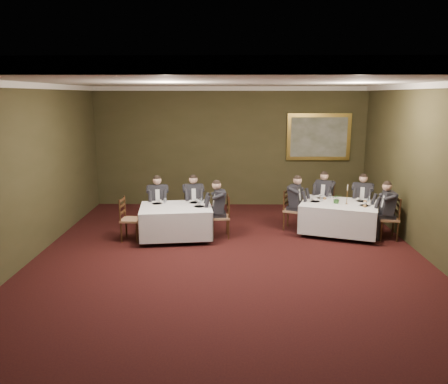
{
  "coord_description": "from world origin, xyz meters",
  "views": [
    {
      "loc": [
        -0.01,
        -7.91,
        3.25
      ],
      "look_at": [
        -0.13,
        1.55,
        1.15
      ],
      "focal_mm": 35.0,
      "sensor_mm": 36.0,
      "label": 1
    }
  ],
  "objects_px": {
    "table_second": "(176,220)",
    "diner_main_endright": "(388,217)",
    "table_main": "(339,216)",
    "diner_sec_backleft": "(158,209)",
    "diner_main_endleft": "(293,209)",
    "chair_main_backleft": "(324,211)",
    "diner_main_backright": "(362,206)",
    "chair_main_endleft": "(292,218)",
    "diner_sec_endright": "(220,216)",
    "chair_sec_endright": "(221,225)",
    "chair_main_backright": "(361,215)",
    "chair_sec_endleft": "(131,228)",
    "chair_sec_backright": "(194,216)",
    "diner_sec_backright": "(193,208)",
    "painting": "(319,137)",
    "centerpiece": "(337,198)",
    "chair_sec_backleft": "(158,217)",
    "candlestick": "(347,197)",
    "chair_main_endright": "(388,227)",
    "diner_main_backleft": "(324,203)"
  },
  "relations": [
    {
      "from": "table_main",
      "to": "chair_main_backleft",
      "type": "xyz_separation_m",
      "value": [
        -0.14,
        1.0,
        -0.17
      ]
    },
    {
      "from": "chair_sec_backright",
      "to": "diner_sec_endright",
      "type": "relative_size",
      "value": 0.74
    },
    {
      "from": "table_second",
      "to": "chair_sec_backleft",
      "type": "height_order",
      "value": "chair_sec_backleft"
    },
    {
      "from": "chair_sec_backleft",
      "to": "chair_sec_endright",
      "type": "height_order",
      "value": "same"
    },
    {
      "from": "chair_sec_backleft",
      "to": "painting",
      "type": "bearing_deg",
      "value": -159.88
    },
    {
      "from": "diner_main_endleft",
      "to": "diner_main_endright",
      "type": "bearing_deg",
      "value": 93.16
    },
    {
      "from": "chair_main_endleft",
      "to": "chair_sec_backright",
      "type": "relative_size",
      "value": 1.0
    },
    {
      "from": "diner_sec_endright",
      "to": "chair_sec_endright",
      "type": "bearing_deg",
      "value": -90.0
    },
    {
      "from": "diner_main_backright",
      "to": "chair_main_endright",
      "type": "bearing_deg",
      "value": 126.48
    },
    {
      "from": "diner_main_endright",
      "to": "diner_sec_backleft",
      "type": "distance_m",
      "value": 5.46
    },
    {
      "from": "table_main",
      "to": "diner_sec_backleft",
      "type": "bearing_deg",
      "value": 175.16
    },
    {
      "from": "diner_main_endright",
      "to": "centerpiece",
      "type": "distance_m",
      "value": 1.22
    },
    {
      "from": "centerpiece",
      "to": "chair_main_endleft",
      "type": "bearing_deg",
      "value": 157.01
    },
    {
      "from": "chair_main_backright",
      "to": "diner_main_endleft",
      "type": "relative_size",
      "value": 0.74
    },
    {
      "from": "table_main",
      "to": "chair_sec_backright",
      "type": "xyz_separation_m",
      "value": [
        -3.51,
        0.49,
        -0.17
      ]
    },
    {
      "from": "diner_main_backleft",
      "to": "diner_sec_endright",
      "type": "xyz_separation_m",
      "value": [
        -2.67,
        -1.26,
        0.0
      ]
    },
    {
      "from": "chair_main_endleft",
      "to": "diner_main_endleft",
      "type": "height_order",
      "value": "diner_main_endleft"
    },
    {
      "from": "diner_main_endleft",
      "to": "chair_sec_endleft",
      "type": "distance_m",
      "value": 3.93
    },
    {
      "from": "chair_main_backright",
      "to": "chair_sec_endright",
      "type": "relative_size",
      "value": 1.0
    },
    {
      "from": "chair_sec_backright",
      "to": "candlestick",
      "type": "relative_size",
      "value": 2.11
    },
    {
      "from": "diner_main_backright",
      "to": "chair_sec_endleft",
      "type": "height_order",
      "value": "diner_main_backright"
    },
    {
      "from": "chair_sec_endleft",
      "to": "candlestick",
      "type": "distance_m",
      "value": 5.06
    },
    {
      "from": "diner_main_backright",
      "to": "chair_sec_endright",
      "type": "xyz_separation_m",
      "value": [
        -3.55,
        -0.95,
        -0.23
      ]
    },
    {
      "from": "diner_main_endright",
      "to": "chair_sec_backright",
      "type": "height_order",
      "value": "diner_main_endright"
    },
    {
      "from": "chair_sec_backleft",
      "to": "candlestick",
      "type": "relative_size",
      "value": 2.11
    },
    {
      "from": "diner_main_endright",
      "to": "painting",
      "type": "distance_m",
      "value": 3.67
    },
    {
      "from": "chair_sec_endleft",
      "to": "painting",
      "type": "distance_m",
      "value": 6.15
    },
    {
      "from": "chair_main_backleft",
      "to": "diner_main_endright",
      "type": "distance_m",
      "value": 1.82
    },
    {
      "from": "table_main",
      "to": "chair_sec_endright",
      "type": "relative_size",
      "value": 2.09
    },
    {
      "from": "diner_main_backright",
      "to": "diner_main_endright",
      "type": "height_order",
      "value": "same"
    },
    {
      "from": "diner_main_backright",
      "to": "chair_main_endleft",
      "type": "distance_m",
      "value": 1.83
    },
    {
      "from": "painting",
      "to": "chair_main_backleft",
      "type": "bearing_deg",
      "value": -94.59
    },
    {
      "from": "chair_sec_endright",
      "to": "painting",
      "type": "xyz_separation_m",
      "value": [
        2.81,
        3.07,
        1.77
      ]
    },
    {
      "from": "chair_main_endright",
      "to": "chair_main_backright",
      "type": "bearing_deg",
      "value": 21.46
    },
    {
      "from": "table_second",
      "to": "chair_main_backleft",
      "type": "bearing_deg",
      "value": 20.75
    },
    {
      "from": "chair_main_backleft",
      "to": "chair_sec_backright",
      "type": "xyz_separation_m",
      "value": [
        -3.36,
        -0.51,
        0.0
      ]
    },
    {
      "from": "chair_sec_backright",
      "to": "diner_main_backleft",
      "type": "bearing_deg",
      "value": 179.08
    },
    {
      "from": "chair_sec_backleft",
      "to": "diner_sec_endright",
      "type": "bearing_deg",
      "value": 148.47
    },
    {
      "from": "diner_sec_backright",
      "to": "chair_sec_backright",
      "type": "bearing_deg",
      "value": -90.0
    },
    {
      "from": "diner_sec_backleft",
      "to": "painting",
      "type": "height_order",
      "value": "painting"
    },
    {
      "from": "diner_main_endright",
      "to": "candlestick",
      "type": "height_order",
      "value": "diner_main_endright"
    },
    {
      "from": "table_second",
      "to": "diner_main_endright",
      "type": "relative_size",
      "value": 1.32
    },
    {
      "from": "diner_sec_backright",
      "to": "painting",
      "type": "bearing_deg",
      "value": -155.92
    },
    {
      "from": "table_main",
      "to": "diner_sec_backleft",
      "type": "distance_m",
      "value": 4.39
    },
    {
      "from": "diner_sec_backright",
      "to": "chair_sec_backleft",
      "type": "bearing_deg",
      "value": -3.03
    },
    {
      "from": "diner_main_backleft",
      "to": "chair_main_endleft",
      "type": "relative_size",
      "value": 1.35
    },
    {
      "from": "chair_sec_endleft",
      "to": "diner_main_backright",
      "type": "bearing_deg",
      "value": 105.88
    },
    {
      "from": "chair_main_endleft",
      "to": "diner_main_endright",
      "type": "distance_m",
      "value": 2.22
    },
    {
      "from": "chair_main_backright",
      "to": "painting",
      "type": "distance_m",
      "value": 2.85
    },
    {
      "from": "table_main",
      "to": "chair_sec_backright",
      "type": "distance_m",
      "value": 3.55
    }
  ]
}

